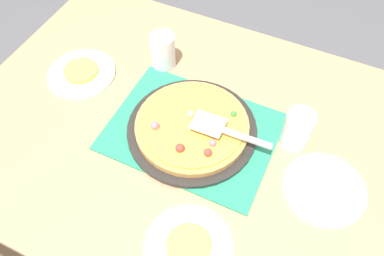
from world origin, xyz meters
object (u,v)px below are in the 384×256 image
(cup_near, at_px, (163,51))
(pizza_server, at_px, (225,129))
(pizza_pan, at_px, (192,129))
(plate_far_right, at_px, (189,247))
(pizza, at_px, (192,126))
(cup_far, at_px, (297,129))
(plate_near_left, at_px, (82,73))
(plate_side, at_px, (324,189))
(served_slice_right, at_px, (189,245))
(served_slice_left, at_px, (81,71))

(cup_near, relative_size, pizza_server, 0.52)
(pizza_pan, distance_m, plate_far_right, 0.35)
(plate_far_right, relative_size, pizza_server, 0.95)
(pizza, xyz_separation_m, cup_far, (0.28, 0.10, 0.03))
(pizza_pan, xyz_separation_m, plate_near_left, (-0.43, 0.06, -0.01))
(plate_side, bearing_deg, pizza_pan, 176.96)
(pizza_pan, bearing_deg, served_slice_right, -66.08)
(plate_far_right, height_order, cup_far, cup_far)
(pizza, distance_m, plate_near_left, 0.43)
(plate_near_left, distance_m, served_slice_right, 0.68)
(pizza, distance_m, plate_far_right, 0.35)
(cup_near, relative_size, cup_far, 1.00)
(pizza_pan, relative_size, cup_far, 3.17)
(pizza_pan, distance_m, pizza, 0.02)
(pizza, bearing_deg, cup_near, 133.94)
(pizza, relative_size, served_slice_left, 3.00)
(pizza, bearing_deg, cup_far, 18.92)
(pizza_pan, relative_size, pizza_server, 1.64)
(cup_near, xyz_separation_m, pizza_server, (0.30, -0.21, 0.01))
(plate_far_right, height_order, served_slice_left, served_slice_left)
(pizza, height_order, cup_far, cup_far)
(served_slice_left, xyz_separation_m, served_slice_right, (0.57, -0.37, 0.00))
(served_slice_left, distance_m, cup_far, 0.71)
(pizza_pan, xyz_separation_m, pizza_server, (0.10, 0.00, 0.06))
(served_slice_left, bearing_deg, cup_near, 35.15)
(plate_side, height_order, cup_near, cup_near)
(pizza, bearing_deg, plate_far_right, -66.18)
(plate_far_right, height_order, pizza_server, pizza_server)
(pizza, distance_m, pizza_server, 0.10)
(pizza, bearing_deg, pizza_server, 2.24)
(plate_near_left, bearing_deg, pizza_server, -5.71)
(served_slice_left, bearing_deg, cup_far, 3.16)
(served_slice_right, bearing_deg, cup_near, 123.12)
(served_slice_left, relative_size, cup_near, 0.92)
(plate_near_left, relative_size, cup_far, 1.83)
(pizza, height_order, plate_near_left, pizza)
(plate_near_left, height_order, plate_side, same)
(plate_far_right, distance_m, cup_far, 0.44)
(plate_side, bearing_deg, served_slice_right, -131.29)
(plate_far_right, relative_size, plate_side, 1.00)
(plate_near_left, bearing_deg, pizza_pan, -7.37)
(pizza_pan, height_order, plate_side, pizza_pan)
(served_slice_left, height_order, pizza_server, pizza_server)
(pizza_pan, distance_m, cup_far, 0.30)
(plate_near_left, distance_m, pizza_server, 0.53)
(plate_far_right, xyz_separation_m, served_slice_right, (0.00, 0.00, 0.01))
(pizza_pan, bearing_deg, cup_far, 18.67)
(plate_far_right, height_order, cup_near, cup_near)
(served_slice_right, bearing_deg, plate_near_left, 146.81)
(cup_near, bearing_deg, served_slice_right, -56.88)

